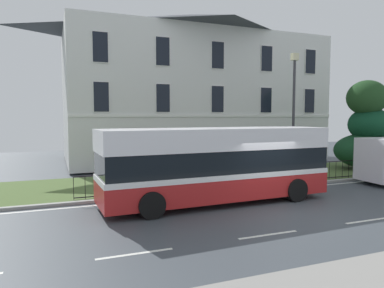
# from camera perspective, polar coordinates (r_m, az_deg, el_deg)

# --- Properties ---
(ground_plane) EXTENTS (60.00, 56.00, 0.18)m
(ground_plane) POSITION_cam_1_polar(r_m,az_deg,el_deg) (14.46, 12.42, -9.75)
(ground_plane) COLOR #3F454C
(georgian_townhouse) EXTENTS (19.70, 11.05, 11.62)m
(georgian_townhouse) POSITION_cam_1_polar(r_m,az_deg,el_deg) (29.34, -0.50, 9.26)
(georgian_townhouse) COLOR silver
(georgian_townhouse) RESTS_ON ground_plane
(iron_verge_railing) EXTENTS (19.54, 0.04, 0.97)m
(iron_verge_railing) POSITION_cam_1_polar(r_m,az_deg,el_deg) (18.42, 13.47, -4.68)
(iron_verge_railing) COLOR black
(iron_verge_railing) RESTS_ON ground_plane
(evergreen_tree) EXTENTS (3.99, 3.99, 5.68)m
(evergreen_tree) POSITION_cam_1_polar(r_m,az_deg,el_deg) (25.26, 26.45, 1.46)
(evergreen_tree) COLOR #423328
(evergreen_tree) RESTS_ON ground_plane
(single_decker_bus) EXTENTS (9.55, 2.84, 3.04)m
(single_decker_bus) POSITION_cam_1_polar(r_m,az_deg,el_deg) (14.32, 4.09, -3.19)
(single_decker_bus) COLOR #B02020
(single_decker_bus) RESTS_ON ground_plane
(street_lamp_post) EXTENTS (0.36, 0.24, 6.67)m
(street_lamp_post) POSITION_cam_1_polar(r_m,az_deg,el_deg) (19.44, 16.09, 5.58)
(street_lamp_post) COLOR #333338
(street_lamp_post) RESTS_ON ground_plane
(litter_bin) EXTENTS (0.47, 0.47, 1.07)m
(litter_bin) POSITION_cam_1_polar(r_m,az_deg,el_deg) (16.74, -4.15, -5.36)
(litter_bin) COLOR black
(litter_bin) RESTS_ON ground_plane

